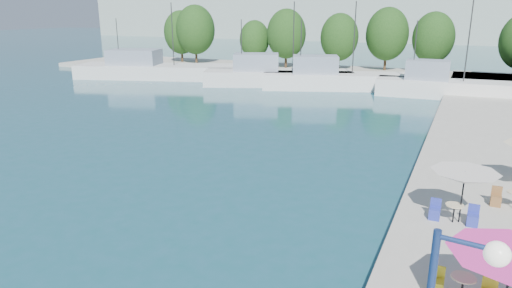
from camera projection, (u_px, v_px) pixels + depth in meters
The scene contains 16 objects.
quay_far at pixel (341, 74), 63.17m from camera, with size 90.00×16.00×0.60m, color #A9A599.
hill_west at pixel (350, 14), 150.84m from camera, with size 180.00×40.00×16.00m, color #9CAA9F.
trawler_01 at pixel (155, 70), 61.47m from camera, with size 22.42×12.11×10.20m.
trawler_02 at pixel (274, 76), 55.57m from camera, with size 18.20×11.12×10.20m.
trawler_03 at pixel (333, 80), 52.93m from camera, with size 17.56×10.02×10.20m.
trawler_04 at pixel (444, 87), 47.65m from camera, with size 14.52×4.56×10.20m.
tree_01 at pixel (181, 32), 74.60m from camera, with size 5.61×5.61×8.30m.
tree_02 at pixel (195, 30), 72.51m from camera, with size 6.19×6.19×9.16m.
tree_03 at pixel (255, 39), 70.31m from camera, with size 4.62×4.62×6.84m.
tree_04 at pixel (286, 34), 66.86m from camera, with size 5.76×5.76×8.52m.
tree_05 at pixel (339, 37), 64.68m from camera, with size 5.35×5.35×7.92m.
tree_06 at pixel (387, 34), 63.82m from camera, with size 5.89×5.89×8.72m.
tree_07 at pixel (433, 38), 61.17m from camera, with size 5.49×5.49×8.12m.
umbrella_pink at pixel (511, 264), 11.50m from camera, with size 3.20×3.20×2.20m.
umbrella_white at pixel (465, 177), 17.66m from camera, with size 2.58×2.58×2.15m.
cafe_table_02 at pixel (453, 216), 18.09m from camera, with size 1.82×0.70×0.76m.
Camera 1 is at (8.09, 4.59, 8.68)m, focal length 32.00 mm.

